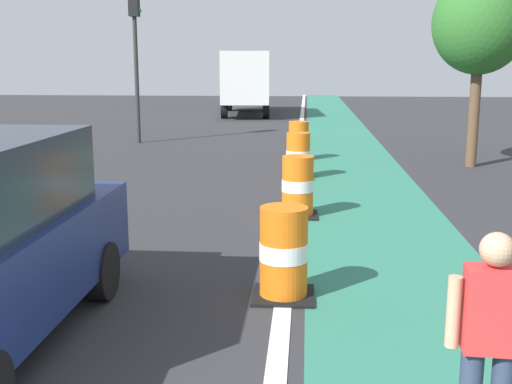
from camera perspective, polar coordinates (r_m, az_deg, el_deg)
name	(u,v)px	position (r m, az deg, el deg)	size (l,w,h in m)	color
bike_lane_strip	(362,186)	(14.48, 9.47, 0.56)	(2.50, 80.00, 0.01)	#2D755B
lane_divider_stripe	(295,185)	(14.42, 3.52, 0.66)	(0.20, 80.00, 0.01)	silver
skateboarder_on_lane	(489,349)	(4.50, 20.16, -13.02)	(0.57, 0.81, 1.69)	black
traffic_barrel_front	(284,254)	(7.47, 2.49, -5.54)	(0.73, 0.73, 1.09)	orange
traffic_barrel_mid	(298,187)	(11.41, 3.75, 0.45)	(0.73, 0.73, 1.09)	orange
traffic_barrel_back	(298,156)	(15.19, 3.79, 3.23)	(0.73, 0.73, 1.09)	orange
traffic_barrel_far	(299,141)	(18.05, 3.84, 4.55)	(0.73, 0.73, 1.09)	orange
delivery_truck_down_block	(246,79)	(33.66, -0.89, 10.06)	(2.83, 7.74, 3.23)	silver
traffic_light_corner	(135,38)	(22.16, -10.74, 13.37)	(0.41, 0.32, 5.10)	#2D2D2D
street_tree_sidewalk	(480,24)	(17.68, 19.41, 13.98)	(2.40, 2.40, 5.00)	brown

